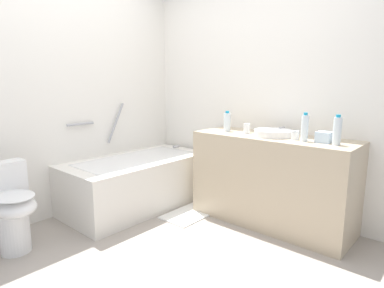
{
  "coord_description": "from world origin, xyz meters",
  "views": [
    {
      "loc": [
        -1.5,
        -1.73,
        1.35
      ],
      "look_at": [
        0.63,
        0.14,
        0.81
      ],
      "focal_mm": 30.37,
      "sensor_mm": 36.0,
      "label": 1
    }
  ],
  "objects_px": {
    "tissue_box": "(324,137)",
    "bath_mat": "(190,214)",
    "sink_basin": "(273,133)",
    "drinking_glass_1": "(247,128)",
    "water_bottle_0": "(227,122)",
    "water_bottle_1": "(337,131)",
    "water_bottle_2": "(305,128)",
    "drinking_glass_0": "(295,135)",
    "sink_faucet": "(283,130)",
    "toilet": "(10,206)",
    "bathtub": "(137,180)"
  },
  "relations": [
    {
      "from": "toilet",
      "to": "water_bottle_2",
      "type": "height_order",
      "value": "water_bottle_2"
    },
    {
      "from": "water_bottle_2",
      "to": "bath_mat",
      "type": "xyz_separation_m",
      "value": [
        -0.3,
        1.04,
        -0.97
      ]
    },
    {
      "from": "bathtub",
      "to": "drinking_glass_1",
      "type": "distance_m",
      "value": 1.33
    },
    {
      "from": "sink_basin",
      "to": "sink_faucet",
      "type": "distance_m",
      "value": 0.21
    },
    {
      "from": "water_bottle_0",
      "to": "tissue_box",
      "type": "xyz_separation_m",
      "value": [
        0.02,
        -0.97,
        -0.05
      ]
    },
    {
      "from": "sink_faucet",
      "to": "tissue_box",
      "type": "distance_m",
      "value": 0.52
    },
    {
      "from": "sink_basin",
      "to": "drinking_glass_1",
      "type": "bearing_deg",
      "value": 92.49
    },
    {
      "from": "water_bottle_2",
      "to": "toilet",
      "type": "bearing_deg",
      "value": 137.62
    },
    {
      "from": "sink_basin",
      "to": "tissue_box",
      "type": "distance_m",
      "value": 0.47
    },
    {
      "from": "drinking_glass_0",
      "to": "tissue_box",
      "type": "distance_m",
      "value": 0.24
    },
    {
      "from": "water_bottle_2",
      "to": "drinking_glass_1",
      "type": "xyz_separation_m",
      "value": [
        0.05,
        0.6,
        -0.07
      ]
    },
    {
      "from": "bathtub",
      "to": "drinking_glass_1",
      "type": "xyz_separation_m",
      "value": [
        0.53,
        -1.05,
        0.62
      ]
    },
    {
      "from": "sink_basin",
      "to": "water_bottle_2",
      "type": "height_order",
      "value": "water_bottle_2"
    },
    {
      "from": "sink_faucet",
      "to": "drinking_glass_0",
      "type": "xyz_separation_m",
      "value": [
        -0.25,
        -0.23,
        0.01
      ]
    },
    {
      "from": "water_bottle_1",
      "to": "drinking_glass_1",
      "type": "xyz_separation_m",
      "value": [
        0.05,
        0.86,
        -0.07
      ]
    },
    {
      "from": "water_bottle_0",
      "to": "bath_mat",
      "type": "height_order",
      "value": "water_bottle_0"
    },
    {
      "from": "toilet",
      "to": "sink_faucet",
      "type": "relative_size",
      "value": 4.76
    },
    {
      "from": "sink_basin",
      "to": "drinking_glass_0",
      "type": "relative_size",
      "value": 4.47
    },
    {
      "from": "sink_basin",
      "to": "drinking_glass_0",
      "type": "xyz_separation_m",
      "value": [
        -0.04,
        -0.23,
        0.01
      ]
    },
    {
      "from": "bathtub",
      "to": "water_bottle_1",
      "type": "relative_size",
      "value": 6.5
    },
    {
      "from": "bathtub",
      "to": "sink_basin",
      "type": "relative_size",
      "value": 4.46
    },
    {
      "from": "sink_basin",
      "to": "bath_mat",
      "type": "relative_size",
      "value": 0.62
    },
    {
      "from": "sink_faucet",
      "to": "drinking_glass_1",
      "type": "relative_size",
      "value": 1.59
    },
    {
      "from": "drinking_glass_1",
      "to": "tissue_box",
      "type": "xyz_separation_m",
      "value": [
        0.0,
        -0.75,
        -0.0
      ]
    },
    {
      "from": "drinking_glass_0",
      "to": "sink_basin",
      "type": "bearing_deg",
      "value": 79.44
    },
    {
      "from": "water_bottle_0",
      "to": "water_bottle_2",
      "type": "bearing_deg",
      "value": -92.73
    },
    {
      "from": "tissue_box",
      "to": "water_bottle_2",
      "type": "bearing_deg",
      "value": 110.22
    },
    {
      "from": "toilet",
      "to": "bathtub",
      "type": "bearing_deg",
      "value": 88.64
    },
    {
      "from": "bathtub",
      "to": "bath_mat",
      "type": "bearing_deg",
      "value": -73.65
    },
    {
      "from": "sink_basin",
      "to": "water_bottle_0",
      "type": "xyz_separation_m",
      "value": [
        -0.03,
        0.51,
        0.07
      ]
    },
    {
      "from": "water_bottle_1",
      "to": "tissue_box",
      "type": "xyz_separation_m",
      "value": [
        0.05,
        0.11,
        -0.07
      ]
    },
    {
      "from": "water_bottle_1",
      "to": "drinking_glass_1",
      "type": "distance_m",
      "value": 0.86
    },
    {
      "from": "sink_faucet",
      "to": "drinking_glass_0",
      "type": "distance_m",
      "value": 0.34
    },
    {
      "from": "bath_mat",
      "to": "bathtub",
      "type": "bearing_deg",
      "value": 106.35
    },
    {
      "from": "sink_basin",
      "to": "sink_faucet",
      "type": "relative_size",
      "value": 2.33
    },
    {
      "from": "sink_basin",
      "to": "drinking_glass_1",
      "type": "xyz_separation_m",
      "value": [
        -0.01,
        0.28,
        0.02
      ]
    },
    {
      "from": "water_bottle_1",
      "to": "toilet",
      "type": "bearing_deg",
      "value": 133.48
    },
    {
      "from": "water_bottle_0",
      "to": "bath_mat",
      "type": "distance_m",
      "value": 1.03
    },
    {
      "from": "water_bottle_0",
      "to": "water_bottle_1",
      "type": "relative_size",
      "value": 0.85
    },
    {
      "from": "tissue_box",
      "to": "bath_mat",
      "type": "relative_size",
      "value": 0.21
    },
    {
      "from": "water_bottle_2",
      "to": "drinking_glass_0",
      "type": "relative_size",
      "value": 3.08
    },
    {
      "from": "drinking_glass_1",
      "to": "bathtub",
      "type": "bearing_deg",
      "value": 117.04
    },
    {
      "from": "sink_basin",
      "to": "water_bottle_2",
      "type": "distance_m",
      "value": 0.34
    },
    {
      "from": "drinking_glass_0",
      "to": "tissue_box",
      "type": "xyz_separation_m",
      "value": [
        0.03,
        -0.24,
        0.01
      ]
    },
    {
      "from": "tissue_box",
      "to": "bath_mat",
      "type": "xyz_separation_m",
      "value": [
        -0.36,
        1.18,
        -0.9
      ]
    },
    {
      "from": "bathtub",
      "to": "sink_faucet",
      "type": "distance_m",
      "value": 1.64
    },
    {
      "from": "toilet",
      "to": "water_bottle_2",
      "type": "relative_size",
      "value": 2.96
    },
    {
      "from": "water_bottle_0",
      "to": "water_bottle_1",
      "type": "xyz_separation_m",
      "value": [
        -0.03,
        -1.09,
        0.02
      ]
    },
    {
      "from": "drinking_glass_0",
      "to": "sink_faucet",
      "type": "bearing_deg",
      "value": 42.83
    },
    {
      "from": "water_bottle_2",
      "to": "drinking_glass_0",
      "type": "xyz_separation_m",
      "value": [
        0.02,
        0.09,
        -0.07
      ]
    }
  ]
}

